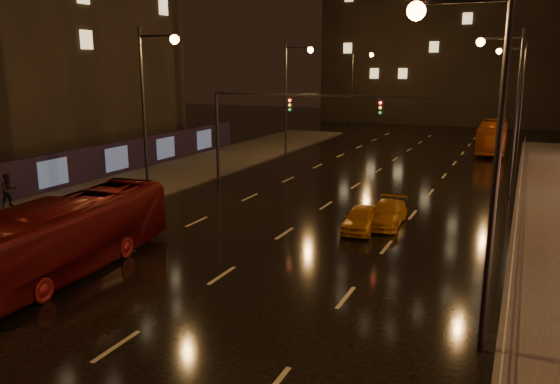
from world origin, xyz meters
The scene contains 11 objects.
ground centered at (0.00, 20.00, 0.00)m, with size 140.00×140.00×0.00m, color black.
sidewalk_left centered at (-13.50, 15.00, 0.07)m, with size 7.00×70.00×0.15m, color #38332D.
hoarding_left centered at (-17.20, 12.00, 1.25)m, with size 0.30×46.00×2.50m, color black.
traffic_signal centered at (-5.06, 20.00, 4.74)m, with size 15.31×0.32×6.20m.
streetlight_right centered at (8.92, 2.00, 6.43)m, with size 2.64×0.50×10.00m.
railing_right centered at (10.20, 18.00, 0.90)m, with size 0.05×56.00×1.00m.
bus_red centered at (-5.66, 2.00, 1.47)m, with size 2.47×10.54×2.94m, color #620E0F.
bus_curb centered at (7.38, 42.19, 1.42)m, with size 2.39×10.20×2.84m, color #AB4911.
taxi_near centered at (3.22, 12.00, 0.61)m, with size 1.44×3.59×1.22m, color #BC7511.
taxi_far centered at (4.11, 13.56, 0.59)m, with size 1.64×4.04×1.17m, color #C27912.
pedestrian_b centered at (-16.00, 7.83, 1.10)m, with size 0.93×0.72×1.90m, color black.
Camera 1 is at (10.21, -13.12, 7.86)m, focal length 35.00 mm.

